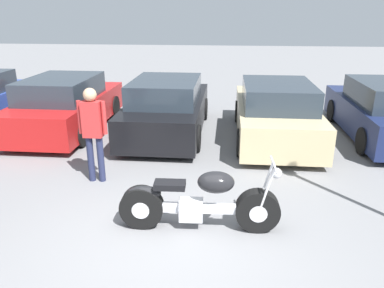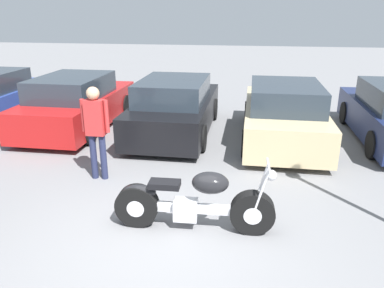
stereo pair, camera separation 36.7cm
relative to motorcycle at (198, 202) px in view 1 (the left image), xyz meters
name	(u,v)px [view 1 (the left image)]	position (x,y,z in m)	size (l,w,h in m)	color
ground_plane	(173,246)	(-0.30, -0.48, -0.42)	(60.00, 60.00, 0.00)	slate
motorcycle	(198,202)	(0.00, 0.00, 0.00)	(2.30, 0.62, 1.04)	black
parked_car_red	(66,105)	(-3.81, 4.45, 0.23)	(1.86, 4.25, 1.41)	red
parked_car_black	(167,108)	(-1.14, 4.41, 0.23)	(1.86, 4.25, 1.41)	black
parked_car_champagne	(275,113)	(1.54, 4.21, 0.23)	(1.86, 4.25, 1.41)	#C6B284
person_standing	(93,127)	(-1.99, 1.43, 0.62)	(0.52, 0.23, 1.74)	#232847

